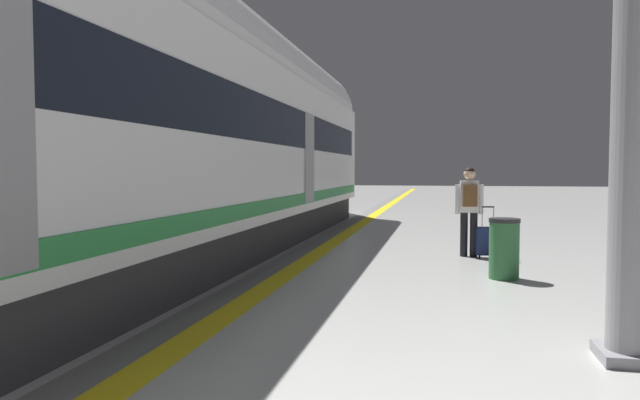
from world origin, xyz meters
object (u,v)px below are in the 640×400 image
passenger_near (469,204)px  platform_pillar (638,160)px  high_speed_train (129,110)px  waste_bin (504,248)px  suitcase_near (487,241)px

passenger_near → platform_pillar: bearing=-79.3°
high_speed_train → waste_bin: 5.89m
high_speed_train → suitcase_near: size_ratio=29.36×
platform_pillar → waste_bin: (-0.70, 3.73, -1.27)m
platform_pillar → waste_bin: platform_pillar is taller
platform_pillar → waste_bin: bearing=100.6°
platform_pillar → waste_bin: size_ratio=3.96×
high_speed_train → platform_pillar: (6.05, -2.36, -0.78)m
passenger_near → waste_bin: size_ratio=1.85×
suitcase_near → platform_pillar: size_ratio=0.27×
suitcase_near → waste_bin: suitcase_near is taller
passenger_near → suitcase_near: size_ratio=1.74×
waste_bin → passenger_near: bearing=100.8°
high_speed_train → passenger_near: bearing=35.9°
passenger_near → platform_pillar: size_ratio=0.47×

